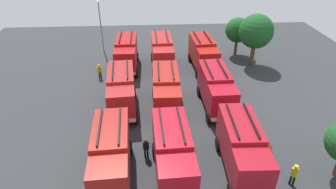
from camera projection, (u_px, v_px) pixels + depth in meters
ground_plane at (168, 106)px, 29.40m from camera, size 55.00×55.00×0.00m
fire_truck_0 at (126, 52)px, 36.11m from camera, size 7.21×2.77×3.88m
fire_truck_1 at (121, 89)px, 28.05m from camera, size 7.36×3.18×3.88m
fire_truck_2 at (111, 154)px, 20.24m from camera, size 7.32×3.06×3.88m
fire_truck_3 at (162, 51)px, 36.36m from camera, size 7.24×2.86×3.88m
fire_truck_4 at (166, 90)px, 28.00m from camera, size 7.23×2.83×3.88m
fire_truck_5 at (173, 152)px, 20.36m from camera, size 7.29×2.98×3.88m
fire_truck_6 at (203, 52)px, 36.12m from camera, size 7.32×3.07×3.88m
fire_truck_7 at (216, 88)px, 28.32m from camera, size 7.25×2.88×3.88m
fire_truck_8 at (242, 147)px, 20.84m from camera, size 7.28×2.97×3.88m
firefighter_0 at (294, 174)px, 20.07m from camera, size 0.43×0.48×1.83m
firefighter_1 at (231, 91)px, 30.24m from camera, size 0.35×0.47×1.67m
firefighter_3 at (146, 147)px, 22.54m from camera, size 0.35×0.47×1.76m
firefighter_4 at (100, 71)px, 34.22m from camera, size 0.41×0.48×1.77m
tree_0 at (238, 30)px, 39.18m from camera, size 3.40×3.40×5.27m
tree_1 at (256, 32)px, 35.85m from camera, size 4.29×4.29×6.65m
traffic_cone_0 at (215, 55)px, 40.06m from camera, size 0.39×0.39×0.56m
traffic_cone_1 at (270, 147)px, 23.50m from camera, size 0.51×0.51×0.73m
lamppost at (101, 23)px, 39.99m from camera, size 0.36×0.36×7.13m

